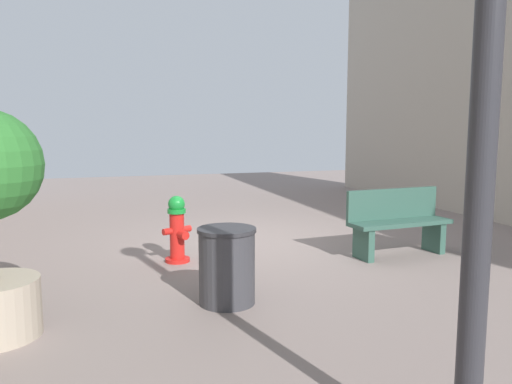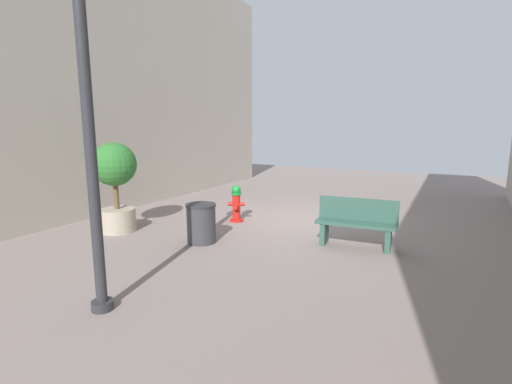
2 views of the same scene
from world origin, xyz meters
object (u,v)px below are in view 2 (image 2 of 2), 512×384
Objects in this scene: planter_tree at (115,179)px; trash_bin at (201,223)px; fire_hydrant at (236,203)px; bench_near at (356,222)px; street_lamp at (87,101)px.

planter_tree reaches higher than trash_bin.
trash_bin is (-0.24, 1.80, -0.06)m from fire_hydrant.
bench_near reaches higher than fire_hydrant.
street_lamp is at bearing 135.00° from planter_tree.
planter_tree is 2.31m from trash_bin.
planter_tree is at bearing 46.12° from fire_hydrant.
street_lamp is at bearing 100.72° from trash_bin.
street_lamp reaches higher than fire_hydrant.
bench_near is 5.22m from street_lamp.
planter_tree reaches higher than bench_near.
fire_hydrant reaches higher than trash_bin.
bench_near is at bearing 169.61° from fire_hydrant.
street_lamp reaches higher than planter_tree.
street_lamp reaches higher than bench_near.
planter_tree is at bearing 15.96° from bench_near.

